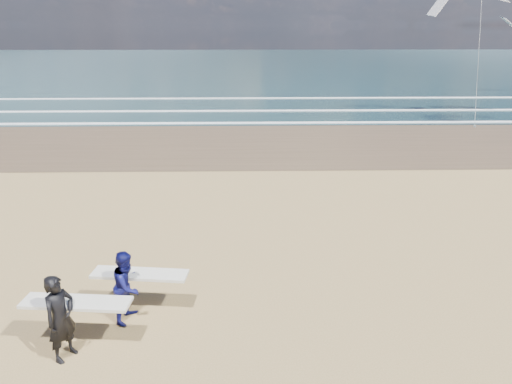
{
  "coord_description": "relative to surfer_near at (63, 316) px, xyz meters",
  "views": [
    {
      "loc": [
        2.63,
        -7.96,
        6.3
      ],
      "look_at": [
        2.93,
        6.0,
        1.19
      ],
      "focal_mm": 32.0,
      "sensor_mm": 36.0,
      "label": 1
    }
  ],
  "objects": [
    {
      "name": "surfer_near",
      "position": [
        0.0,
        0.0,
        0.0
      ],
      "size": [
        2.24,
        1.11,
        1.84
      ],
      "color": "black",
      "rests_on": "ground"
    },
    {
      "name": "surfer_far",
      "position": [
        0.98,
        1.27,
        -0.09
      ],
      "size": [
        2.24,
        1.21,
        1.68
      ],
      "color": "#0D0F4D",
      "rests_on": "ground"
    },
    {
      "name": "foam_breakers",
      "position": [
        21.01,
        28.42,
        -0.89
      ],
      "size": [
        220.0,
        11.7,
        0.05
      ],
      "color": "white",
      "rests_on": "ground"
    },
    {
      "name": "ocean",
      "position": [
        21.01,
        72.32,
        -0.93
      ],
      "size": [
        220.0,
        100.0,
        0.02
      ],
      "primitive_type": "cube",
      "color": "#173034",
      "rests_on": "ground"
    },
    {
      "name": "kite_1",
      "position": [
        19.31,
        24.26,
        4.72
      ],
      "size": [
        6.28,
        4.79,
        9.9
      ],
      "color": "slate",
      "rests_on": "ground"
    }
  ]
}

